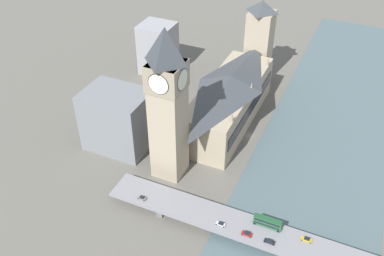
{
  "coord_description": "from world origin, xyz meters",
  "views": [
    {
      "loc": [
        -46.77,
        181.51,
        145.31
      ],
      "look_at": [
        20.49,
        32.3,
        21.33
      ],
      "focal_mm": 40.0,
      "sensor_mm": 36.0,
      "label": 1
    }
  ],
  "objects_px": {
    "double_decker_bus_lead": "(268,222)",
    "car_northbound_mid": "(142,198)",
    "car_southbound_lead": "(307,239)",
    "car_southbound_extra": "(270,241)",
    "clock_tower": "(168,102)",
    "car_northbound_tail": "(247,234)",
    "victoria_tower": "(259,42)",
    "car_southbound_tail": "(221,224)",
    "parliament_hall": "(229,99)",
    "road_bridge": "(293,244)"
  },
  "relations": [
    {
      "from": "double_decker_bus_lead",
      "to": "car_northbound_mid",
      "type": "relative_size",
      "value": 3.13
    },
    {
      "from": "car_southbound_lead",
      "to": "double_decker_bus_lead",
      "type": "bearing_deg",
      "value": -1.71
    },
    {
      "from": "double_decker_bus_lead",
      "to": "car_southbound_extra",
      "type": "xyz_separation_m",
      "value": [
        -3.2,
        7.61,
        -1.96
      ]
    },
    {
      "from": "clock_tower",
      "to": "car_northbound_tail",
      "type": "xyz_separation_m",
      "value": [
        -48.22,
        26.37,
        -35.33
      ]
    },
    {
      "from": "double_decker_bus_lead",
      "to": "car_northbound_mid",
      "type": "bearing_deg",
      "value": 8.03
    },
    {
      "from": "victoria_tower",
      "to": "car_southbound_lead",
      "type": "distance_m",
      "value": 137.29
    },
    {
      "from": "clock_tower",
      "to": "car_southbound_tail",
      "type": "bearing_deg",
      "value": 144.78
    },
    {
      "from": "parliament_hall",
      "to": "road_bridge",
      "type": "relative_size",
      "value": 0.49
    },
    {
      "from": "victoria_tower",
      "to": "car_northbound_tail",
      "type": "distance_m",
      "value": 135.89
    },
    {
      "from": "car_northbound_tail",
      "to": "car_southbound_extra",
      "type": "xyz_separation_m",
      "value": [
        -9.5,
        -0.12,
        -0.1
      ]
    },
    {
      "from": "victoria_tower",
      "to": "road_bridge",
      "type": "xyz_separation_m",
      "value": [
        -55.17,
        125.32,
        -22.51
      ]
    },
    {
      "from": "road_bridge",
      "to": "car_southbound_lead",
      "type": "distance_m",
      "value": 5.77
    },
    {
      "from": "parliament_hall",
      "to": "car_southbound_tail",
      "type": "relative_size",
      "value": 19.31
    },
    {
      "from": "clock_tower",
      "to": "car_southbound_extra",
      "type": "xyz_separation_m",
      "value": [
        -57.72,
        26.25,
        -35.44
      ]
    },
    {
      "from": "clock_tower",
      "to": "double_decker_bus_lead",
      "type": "xyz_separation_m",
      "value": [
        -54.52,
        18.64,
        -33.48
      ]
    },
    {
      "from": "clock_tower",
      "to": "double_decker_bus_lead",
      "type": "height_order",
      "value": "clock_tower"
    },
    {
      "from": "victoria_tower",
      "to": "car_northbound_mid",
      "type": "relative_size",
      "value": 14.94
    },
    {
      "from": "car_northbound_tail",
      "to": "parliament_hall",
      "type": "bearing_deg",
      "value": -64.68
    },
    {
      "from": "car_northbound_tail",
      "to": "car_southbound_extra",
      "type": "height_order",
      "value": "car_northbound_tail"
    },
    {
      "from": "car_southbound_lead",
      "to": "car_southbound_tail",
      "type": "bearing_deg",
      "value": 11.08
    },
    {
      "from": "car_northbound_mid",
      "to": "car_southbound_extra",
      "type": "distance_m",
      "value": 58.44
    },
    {
      "from": "car_northbound_mid",
      "to": "car_southbound_lead",
      "type": "height_order",
      "value": "car_southbound_lead"
    },
    {
      "from": "double_decker_bus_lead",
      "to": "car_southbound_tail",
      "type": "xyz_separation_m",
      "value": [
        17.87,
        7.23,
        -1.96
      ]
    },
    {
      "from": "car_northbound_mid",
      "to": "clock_tower",
      "type": "bearing_deg",
      "value": -91.56
    },
    {
      "from": "clock_tower",
      "to": "car_southbound_tail",
      "type": "height_order",
      "value": "clock_tower"
    },
    {
      "from": "parliament_hall",
      "to": "double_decker_bus_lead",
      "type": "bearing_deg",
      "value": 121.63
    },
    {
      "from": "parliament_hall",
      "to": "car_southbound_lead",
      "type": "height_order",
      "value": "parliament_hall"
    },
    {
      "from": "car_southbound_tail",
      "to": "parliament_hall",
      "type": "bearing_deg",
      "value": -71.95
    },
    {
      "from": "clock_tower",
      "to": "victoria_tower",
      "type": "distance_m",
      "value": 104.44
    },
    {
      "from": "road_bridge",
      "to": "car_northbound_mid",
      "type": "height_order",
      "value": "car_northbound_mid"
    },
    {
      "from": "clock_tower",
      "to": "car_southbound_lead",
      "type": "height_order",
      "value": "clock_tower"
    },
    {
      "from": "car_northbound_mid",
      "to": "car_southbound_extra",
      "type": "height_order",
      "value": "car_southbound_extra"
    },
    {
      "from": "clock_tower",
      "to": "car_southbound_lead",
      "type": "relative_size",
      "value": 17.77
    },
    {
      "from": "car_southbound_tail",
      "to": "double_decker_bus_lead",
      "type": "bearing_deg",
      "value": -157.98
    },
    {
      "from": "road_bridge",
      "to": "double_decker_bus_lead",
      "type": "xyz_separation_m",
      "value": [
        12.15,
        -3.89,
        3.53
      ]
    },
    {
      "from": "parliament_hall",
      "to": "car_northbound_mid",
      "type": "height_order",
      "value": "parliament_hall"
    },
    {
      "from": "victoria_tower",
      "to": "car_southbound_extra",
      "type": "relative_size",
      "value": 12.94
    },
    {
      "from": "clock_tower",
      "to": "double_decker_bus_lead",
      "type": "distance_m",
      "value": 66.64
    },
    {
      "from": "car_northbound_mid",
      "to": "victoria_tower",
      "type": "bearing_deg",
      "value": -95.4
    },
    {
      "from": "car_southbound_lead",
      "to": "car_southbound_extra",
      "type": "relative_size",
      "value": 0.97
    },
    {
      "from": "clock_tower",
      "to": "road_bridge",
      "type": "distance_m",
      "value": 79.51
    },
    {
      "from": "road_bridge",
      "to": "car_northbound_mid",
      "type": "distance_m",
      "value": 67.52
    },
    {
      "from": "clock_tower",
      "to": "victoria_tower",
      "type": "xyz_separation_m",
      "value": [
        -11.49,
        -102.79,
        -14.49
      ]
    },
    {
      "from": "parliament_hall",
      "to": "clock_tower",
      "type": "bearing_deg",
      "value": 77.27
    },
    {
      "from": "parliament_hall",
      "to": "car_southbound_tail",
      "type": "height_order",
      "value": "parliament_hall"
    },
    {
      "from": "car_northbound_tail",
      "to": "car_northbound_mid",
      "type": "bearing_deg",
      "value": 0.07
    },
    {
      "from": "road_bridge",
      "to": "car_northbound_tail",
      "type": "relative_size",
      "value": 38.68
    },
    {
      "from": "parliament_hall",
      "to": "car_northbound_mid",
      "type": "relative_size",
      "value": 20.94
    },
    {
      "from": "victoria_tower",
      "to": "clock_tower",
      "type": "bearing_deg",
      "value": 83.62
    },
    {
      "from": "car_southbound_lead",
      "to": "car_southbound_extra",
      "type": "xyz_separation_m",
      "value": [
        13.32,
        7.12,
        -0.06
      ]
    }
  ]
}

